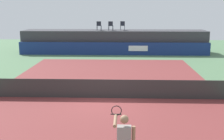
# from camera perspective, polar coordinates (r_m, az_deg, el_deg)

# --- Properties ---
(ground_plane) EXTENTS (48.00, 48.00, 0.00)m
(ground_plane) POSITION_cam_1_polar(r_m,az_deg,el_deg) (17.55, -0.78, -2.51)
(ground_plane) COLOR #4C704C
(court_inner) EXTENTS (12.00, 22.00, 0.00)m
(court_inner) POSITION_cam_1_polar(r_m,az_deg,el_deg) (14.67, -1.39, -5.44)
(court_inner) COLOR maroon
(court_inner) RESTS_ON ground
(sponsor_wall) EXTENTS (18.00, 0.22, 1.20)m
(sponsor_wall) POSITION_cam_1_polar(r_m,az_deg,el_deg) (27.74, 0.34, 4.15)
(sponsor_wall) COLOR navy
(sponsor_wall) RESTS_ON ground
(spectator_platform) EXTENTS (18.00, 2.80, 2.20)m
(spectator_platform) POSITION_cam_1_polar(r_m,az_deg,el_deg) (29.46, 0.44, 5.59)
(spectator_platform) COLOR #38383D
(spectator_platform) RESTS_ON ground
(spectator_chair_far_left) EXTENTS (0.46, 0.46, 0.89)m
(spectator_chair_far_left) POSITION_cam_1_polar(r_m,az_deg,el_deg) (29.05, -2.54, 8.64)
(spectator_chair_far_left) COLOR #1E232D
(spectator_chair_far_left) RESTS_ON spectator_platform
(spectator_chair_left) EXTENTS (0.47, 0.47, 0.89)m
(spectator_chair_left) POSITION_cam_1_polar(r_m,az_deg,el_deg) (28.99, -0.25, 8.65)
(spectator_chair_left) COLOR #1E232D
(spectator_chair_left) RESTS_ON spectator_platform
(spectator_chair_center) EXTENTS (0.45, 0.45, 0.89)m
(spectator_chair_center) POSITION_cam_1_polar(r_m,az_deg,el_deg) (29.30, 2.06, 8.67)
(spectator_chair_center) COLOR #1E232D
(spectator_chair_center) RESTS_ON spectator_platform
(tennis_net) EXTENTS (12.40, 0.02, 0.95)m
(tennis_net) POSITION_cam_1_polar(r_m,az_deg,el_deg) (14.53, -1.40, -3.66)
(tennis_net) COLOR #2D2D2D
(tennis_net) RESTS_ON ground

